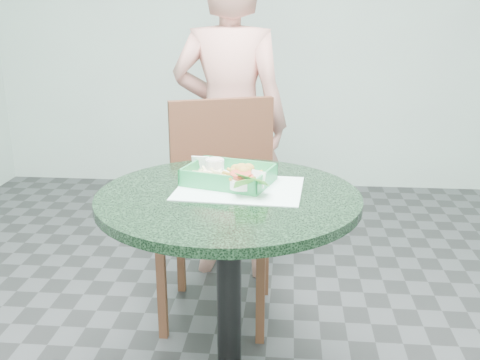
# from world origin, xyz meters

# --- Properties ---
(cafe_table) EXTENTS (0.81, 0.81, 0.75)m
(cafe_table) POSITION_xyz_m (0.00, 0.00, 0.58)
(cafe_table) COLOR black
(cafe_table) RESTS_ON floor
(dining_chair) EXTENTS (0.47, 0.47, 0.93)m
(dining_chair) POSITION_xyz_m (-0.12, 0.67, 0.53)
(dining_chair) COLOR #342317
(dining_chair) RESTS_ON floor
(diner_person) EXTENTS (0.60, 0.42, 1.57)m
(diner_person) POSITION_xyz_m (-0.10, 1.02, 0.78)
(diner_person) COLOR tan
(diner_person) RESTS_ON floor
(placemat) EXTENTS (0.41, 0.32, 0.00)m
(placemat) POSITION_xyz_m (0.03, 0.05, 0.75)
(placemat) COLOR silver
(placemat) RESTS_ON cafe_table
(food_basket) EXTENTS (0.27, 0.19, 0.05)m
(food_basket) POSITION_xyz_m (-0.01, 0.10, 0.77)
(food_basket) COLOR #248F4B
(food_basket) RESTS_ON placemat
(crab_sandwich) EXTENTS (0.11, 0.11, 0.07)m
(crab_sandwich) POSITION_xyz_m (0.05, 0.07, 0.80)
(crab_sandwich) COLOR #E7C152
(crab_sandwich) RESTS_ON food_basket
(fries_pile) EXTENTS (0.13, 0.13, 0.04)m
(fries_pile) POSITION_xyz_m (-0.07, 0.08, 0.79)
(fries_pile) COLOR #FFF2B4
(fries_pile) RESTS_ON food_basket
(sauce_ramekin) EXTENTS (0.06, 0.06, 0.04)m
(sauce_ramekin) POSITION_xyz_m (-0.07, 0.13, 0.80)
(sauce_ramekin) COLOR silver
(sauce_ramekin) RESTS_ON food_basket
(garnish_cup) EXTENTS (0.12, 0.12, 0.05)m
(garnish_cup) POSITION_xyz_m (0.07, 0.02, 0.79)
(garnish_cup) COLOR silver
(garnish_cup) RESTS_ON food_basket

